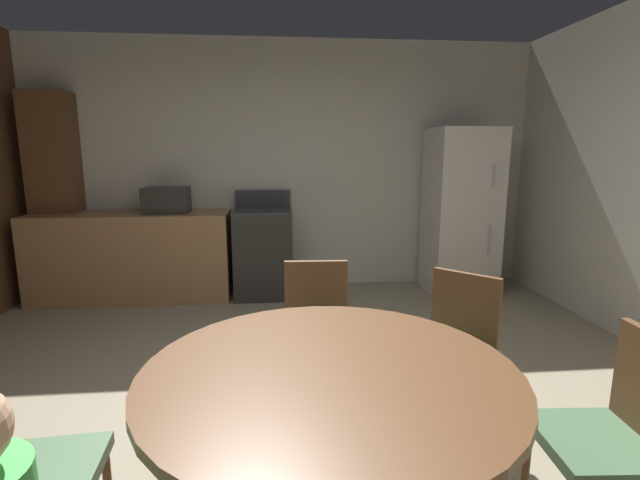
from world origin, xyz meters
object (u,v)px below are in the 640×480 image
object	(u,v)px
refrigerator	(461,212)
chair_west	(10,468)
oven_range	(263,252)
microwave	(167,200)
chair_northeast	(454,343)
chair_east	(617,431)
chair_north	(317,326)
dining_table	(330,407)

from	to	relation	value
refrigerator	chair_west	world-z (taller)	refrigerator
oven_range	chair_west	xyz separation A→B (m)	(-0.73, -3.38, 0.03)
microwave	chair_northeast	distance (m)	3.33
chair_east	chair_west	bearing A→B (deg)	4.27
refrigerator	chair_north	size ratio (longest dim) A/B	2.02
chair_east	dining_table	bearing A→B (deg)	0.00
oven_range	chair_north	xyz separation A→B (m)	(0.37, -2.24, 0.03)
refrigerator	chair_northeast	bearing A→B (deg)	-112.37
oven_range	chair_northeast	size ratio (longest dim) A/B	1.26
oven_range	refrigerator	xyz separation A→B (m)	(2.12, -0.05, 0.41)
microwave	chair_east	size ratio (longest dim) A/B	0.51
chair_northeast	microwave	bearing A→B (deg)	-95.34
chair_west	dining_table	bearing A→B (deg)	-0.00
refrigerator	dining_table	world-z (taller)	refrigerator
refrigerator	chair_north	bearing A→B (deg)	-128.66
oven_range	chair_north	size ratio (longest dim) A/B	1.26
refrigerator	microwave	bearing A→B (deg)	179.07
chair_west	refrigerator	bearing A→B (deg)	45.07
dining_table	chair_north	size ratio (longest dim) A/B	1.54
microwave	dining_table	xyz separation A→B (m)	(1.30, -3.30, -0.42)
dining_table	chair_east	distance (m)	1.07
refrigerator	chair_west	size ratio (longest dim) A/B	2.02
oven_range	chair_west	bearing A→B (deg)	-102.21
chair_northeast	dining_table	bearing A→B (deg)	0.00
oven_range	chair_east	bearing A→B (deg)	-67.66
chair_west	chair_east	world-z (taller)	same
oven_range	refrigerator	distance (m)	2.16
dining_table	chair_northeast	size ratio (longest dim) A/B	1.54
refrigerator	chair_west	distance (m)	4.40
microwave	chair_west	bearing A→B (deg)	-85.98
chair_west	chair_north	bearing A→B (deg)	41.62
refrigerator	dining_table	xyz separation A→B (m)	(-1.79, -3.25, -0.27)
refrigerator	chair_northeast	size ratio (longest dim) A/B	2.02
dining_table	chair_north	bearing A→B (deg)	87.54
chair_west	chair_north	distance (m)	1.59
oven_range	microwave	size ratio (longest dim) A/B	2.50
chair_east	chair_northeast	bearing A→B (deg)	-65.78
refrigerator	chair_north	xyz separation A→B (m)	(-1.75, -2.19, -0.38)
dining_table	chair_east	size ratio (longest dim) A/B	1.54
oven_range	chair_northeast	xyz separation A→B (m)	(1.09, -2.56, 0.03)
dining_table	chair_west	size ratio (longest dim) A/B	1.54
refrigerator	chair_north	distance (m)	2.82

